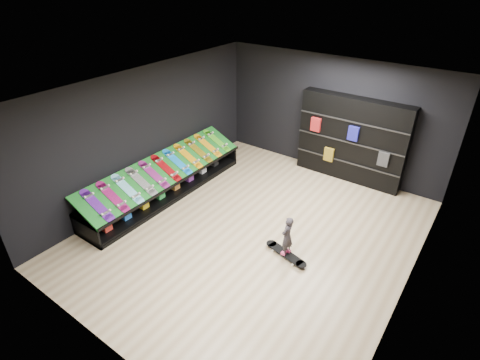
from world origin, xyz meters
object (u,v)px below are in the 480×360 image
Objects in this scene: back_shelving at (351,140)px; child at (287,243)px; floor_skateboard at (286,255)px; display_rack at (166,185)px.

back_shelving is 5.43× the size of child.
back_shelving reaches higher than floor_skateboard.
display_rack is at bearing -134.21° from back_shelving.
display_rack is 1.67× the size of back_shelving.
back_shelving is 3.75m from floor_skateboard.
display_rack is 4.59× the size of floor_skateboard.
floor_skateboard is 1.98× the size of child.
display_rack is 3.49m from floor_skateboard.
child is (0.24, -3.60, -0.74)m from back_shelving.
back_shelving is at bearing -175.15° from child.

